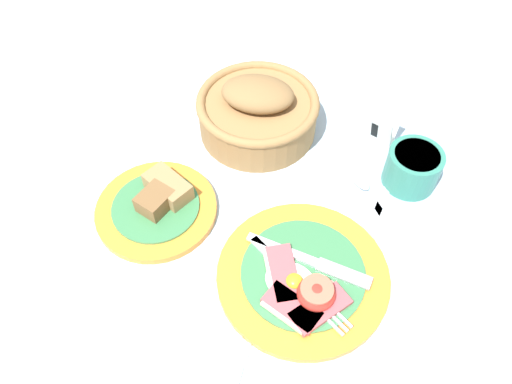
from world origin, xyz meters
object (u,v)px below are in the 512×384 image
Objects in this scene: number_card at (378,127)px; fork_on_cloth at (236,378)px; breakfast_plate at (303,278)px; sugar_cup at (413,167)px; teaspoon_by_saucer at (370,230)px; teaspoon_near_cup at (365,187)px; bread_basket at (258,111)px; bread_plate at (158,205)px.

fork_on_cloth is at bearing -82.72° from number_card.
sugar_cup is at bearing 73.77° from breakfast_plate.
teaspoon_by_saucer is 1.20× the size of teaspoon_near_cup.
teaspoon_near_cup is (0.21, -0.03, -0.04)m from bread_basket.
teaspoon_near_cup is (-0.04, 0.07, 0.00)m from teaspoon_by_saucer.
sugar_cup is 1.16× the size of number_card.
bread_plate is 0.90× the size of bread_basket.
sugar_cup is (0.07, 0.25, 0.02)m from breakfast_plate.
breakfast_plate reaches higher than fork_on_cloth.
breakfast_plate is 2.84× the size of sugar_cup.
teaspoon_near_cup is at bearing -156.48° from teaspoon_by_saucer.
fork_on_cloth is (-0.01, -0.16, -0.01)m from breakfast_plate.
fork_on_cloth is (-0.09, -0.41, -0.03)m from sugar_cup.
teaspoon_by_saucer is at bearing -27.76° from fork_on_cloth.
teaspoon_by_saucer reaches higher than fork_on_cloth.
sugar_cup is 0.42m from fork_on_cloth.
fork_on_cloth is at bearing -102.02° from sugar_cup.
number_card reaches higher than breakfast_plate.
bread_basket reaches higher than number_card.
teaspoon_by_saucer is 0.08m from teaspoon_near_cup.
bread_basket is (0.05, 0.23, 0.03)m from bread_plate.
breakfast_plate is at bearing -106.23° from sugar_cup.
sugar_cup is 0.08m from teaspoon_near_cup.
number_card is 0.19m from teaspoon_by_saucer.
bread_plate reaches higher than fork_on_cloth.
breakfast_plate is at bearing 124.95° from teaspoon_near_cup.
breakfast_plate is 1.51× the size of teaspoon_near_cup.
number_card is 0.38× the size of teaspoon_by_saucer.
teaspoon_near_cup reaches higher than fork_on_cloth.
fork_on_cloth is at bearing -15.78° from teaspoon_by_saucer.
teaspoon_by_saucer is 1.06× the size of fork_on_cloth.
teaspoon_by_saucer is (0.06, -0.18, -0.03)m from number_card.
fork_on_cloth is (-0.01, -0.46, -0.04)m from number_card.
number_card reaches higher than teaspoon_near_cup.
teaspoon_by_saucer is at bearing -23.34° from bread_basket.
teaspoon_by_saucer is (-0.02, -0.12, -0.03)m from sugar_cup.
number_card is (0.24, 0.30, 0.02)m from bread_plate.
bread_plate is 0.38m from number_card.
sugar_cup is at bearing -26.74° from number_card.
breakfast_plate is 0.31m from bread_basket.
bread_basket reaches higher than teaspoon_by_saucer.
bread_basket reaches higher than sugar_cup.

